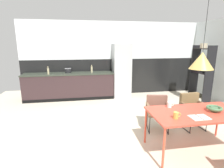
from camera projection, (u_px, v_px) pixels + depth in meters
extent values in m
plane|color=beige|center=(142.00, 136.00, 3.65)|extent=(8.60, 8.60, 0.00)
cube|color=black|center=(114.00, 77.00, 6.62)|extent=(6.58, 0.12, 1.33)
cube|color=silver|center=(114.00, 40.00, 6.31)|extent=(6.58, 0.12, 1.33)
cube|color=#322224|center=(70.00, 86.00, 6.06)|extent=(3.00, 0.60, 0.86)
cube|color=#32382E|center=(69.00, 74.00, 5.96)|extent=(3.03, 0.63, 0.04)
cube|color=black|center=(70.00, 100.00, 5.85)|extent=(3.00, 0.01, 0.10)
cube|color=#ADAFB2|center=(121.00, 71.00, 6.24)|extent=(0.61, 0.60, 1.88)
cube|color=#DE4634|center=(197.00, 113.00, 3.01)|extent=(1.64, 0.85, 0.03)
cylinder|color=#DB4630|center=(146.00, 126.00, 3.34)|extent=(0.04, 0.04, 0.71)
cylinder|color=#E54C39|center=(218.00, 120.00, 3.59)|extent=(0.04, 0.04, 0.71)
cylinder|color=#DA4C34|center=(164.00, 149.00, 2.60)|extent=(0.04, 0.04, 0.71)
cube|color=brown|center=(158.00, 112.00, 3.82)|extent=(0.57, 0.55, 0.06)
cube|color=brown|center=(157.00, 102.00, 3.97)|extent=(0.46, 0.18, 0.30)
cube|color=brown|center=(169.00, 108.00, 3.79)|extent=(0.14, 0.41, 0.14)
cube|color=brown|center=(148.00, 108.00, 3.81)|extent=(0.14, 0.41, 0.14)
cylinder|color=black|center=(169.00, 126.00, 3.67)|extent=(0.02, 0.02, 0.39)
cylinder|color=black|center=(150.00, 126.00, 3.70)|extent=(0.02, 0.02, 0.39)
cylinder|color=black|center=(165.00, 118.00, 4.04)|extent=(0.02, 0.02, 0.39)
cylinder|color=black|center=(147.00, 118.00, 4.07)|extent=(0.02, 0.02, 0.39)
cylinder|color=black|center=(166.00, 130.00, 3.90)|extent=(0.11, 0.41, 0.02)
cylinder|color=black|center=(148.00, 129.00, 3.92)|extent=(0.11, 0.41, 0.02)
cube|color=brown|center=(194.00, 111.00, 3.89)|extent=(0.51, 0.49, 0.06)
cube|color=brown|center=(189.00, 100.00, 4.03)|extent=(0.46, 0.11, 0.33)
cube|color=brown|center=(203.00, 106.00, 3.91)|extent=(0.07, 0.42, 0.14)
cube|color=brown|center=(186.00, 107.00, 3.81)|extent=(0.07, 0.42, 0.14)
cylinder|color=black|center=(207.00, 123.00, 3.80)|extent=(0.02, 0.02, 0.40)
cylinder|color=black|center=(191.00, 125.00, 3.71)|extent=(0.02, 0.02, 0.40)
cylinder|color=black|center=(195.00, 116.00, 4.16)|extent=(0.02, 0.02, 0.40)
cylinder|color=black|center=(180.00, 118.00, 4.07)|extent=(0.02, 0.02, 0.40)
cylinder|color=black|center=(200.00, 127.00, 4.02)|extent=(0.04, 0.41, 0.02)
cylinder|color=black|center=(184.00, 129.00, 3.94)|extent=(0.04, 0.41, 0.02)
cylinder|color=#4C704C|center=(214.00, 109.00, 3.04)|extent=(0.12, 0.12, 0.07)
torus|color=#48764C|center=(214.00, 108.00, 3.03)|extent=(0.27, 0.27, 0.05)
cube|color=white|center=(195.00, 118.00, 2.76)|extent=(0.15, 0.21, 0.01)
cube|color=white|center=(203.00, 117.00, 2.79)|extent=(0.15, 0.21, 0.01)
cube|color=#B73833|center=(199.00, 117.00, 2.77)|extent=(0.01, 0.21, 0.00)
cylinder|color=white|center=(169.00, 105.00, 3.21)|extent=(0.08, 0.08, 0.11)
torus|color=white|center=(172.00, 104.00, 3.22)|extent=(0.07, 0.01, 0.07)
cylinder|color=gold|center=(176.00, 115.00, 2.74)|extent=(0.08, 0.08, 0.10)
torus|color=gold|center=(179.00, 115.00, 2.75)|extent=(0.07, 0.01, 0.07)
cylinder|color=black|center=(68.00, 71.00, 6.01)|extent=(0.22, 0.22, 0.14)
cylinder|color=gray|center=(68.00, 68.00, 5.99)|extent=(0.23, 0.23, 0.01)
sphere|color=black|center=(68.00, 68.00, 5.98)|extent=(0.02, 0.02, 0.02)
cylinder|color=tan|center=(48.00, 71.00, 5.69)|extent=(0.06, 0.06, 0.20)
cylinder|color=tan|center=(48.00, 67.00, 5.66)|extent=(0.02, 0.02, 0.07)
cylinder|color=tan|center=(92.00, 70.00, 6.05)|extent=(0.07, 0.07, 0.21)
cylinder|color=tan|center=(92.00, 66.00, 6.02)|extent=(0.03, 0.03, 0.06)
cube|color=black|center=(194.00, 73.00, 5.86)|extent=(0.30, 0.03, 1.83)
cube|color=black|center=(209.00, 77.00, 5.18)|extent=(0.30, 0.03, 1.83)
cube|color=black|center=(199.00, 95.00, 5.67)|extent=(0.30, 0.69, 0.02)
cube|color=black|center=(202.00, 73.00, 5.50)|extent=(0.30, 0.69, 0.02)
cube|color=#262628|center=(204.00, 69.00, 5.39)|extent=(0.18, 0.10, 0.20)
cube|color=black|center=(204.00, 49.00, 5.34)|extent=(0.30, 0.69, 0.02)
cube|color=beige|center=(204.00, 46.00, 5.36)|extent=(0.18, 0.10, 0.15)
cylinder|color=black|center=(206.00, 24.00, 2.72)|extent=(0.01, 0.01, 0.85)
cone|color=tan|center=(202.00, 61.00, 2.85)|extent=(0.38, 0.38, 0.28)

